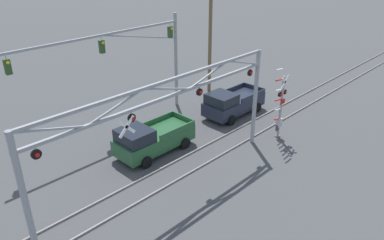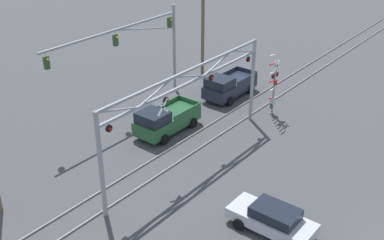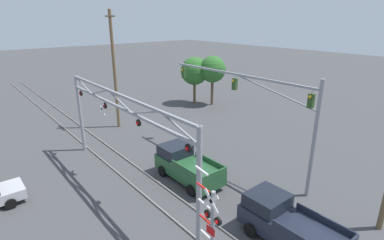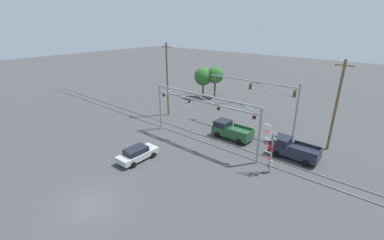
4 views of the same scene
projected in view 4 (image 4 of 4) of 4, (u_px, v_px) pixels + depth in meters
ground_plane at (91, 205)px, 20.22m from camera, size 200.00×200.00×0.00m
rail_track_near at (204, 142)px, 30.62m from camera, size 80.00×0.08×0.10m
rail_track_far at (211, 138)px, 31.64m from camera, size 80.00×0.08×0.10m
crossing_gantry at (203, 110)px, 28.92m from camera, size 14.29×0.28×5.98m
crossing_signal_mast at (271, 153)px, 23.92m from camera, size 1.43×0.35×4.82m
traffic_signal_span at (271, 96)px, 31.48m from camera, size 12.44×0.39×7.02m
pickup_truck_lead at (231, 131)px, 31.56m from camera, size 4.91×2.30×1.98m
pickup_truck_following at (292, 149)px, 27.01m from camera, size 4.91×2.30×1.98m
sedan_waiting at (137, 153)px, 26.55m from camera, size 2.04×4.35×1.42m
utility_pole_left at (167, 79)px, 37.86m from camera, size 1.80×0.28×10.76m
utility_pole_right at (336, 106)px, 27.20m from camera, size 1.80×0.28×10.00m
background_tree_beyond_span at (203, 77)px, 47.46m from camera, size 3.32×3.32×5.65m
background_tree_far_left_verge at (215, 75)px, 47.14m from camera, size 3.11×3.11×5.86m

